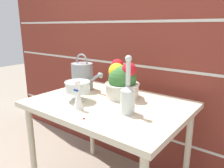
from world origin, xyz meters
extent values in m
cube|color=maroon|center=(0.00, 0.51, 1.10)|extent=(3.60, 0.08, 2.20)
cube|color=beige|center=(0.00, 0.47, 0.34)|extent=(3.53, 0.00, 0.02)
cube|color=beige|center=(0.00, 0.47, 0.92)|extent=(3.53, 0.00, 0.02)
cube|color=beige|center=(0.00, 0.47, 1.28)|extent=(3.53, 0.00, 0.02)
cube|color=beige|center=(0.00, 0.00, 0.72)|extent=(1.05, 0.77, 0.04)
cylinder|color=beige|center=(-0.46, -0.33, 0.35)|extent=(0.04, 0.04, 0.70)
cylinder|color=beige|center=(-0.46, 0.33, 0.35)|extent=(0.04, 0.04, 0.70)
cylinder|color=beige|center=(0.46, 0.33, 0.35)|extent=(0.04, 0.04, 0.70)
cylinder|color=gray|center=(-0.36, 0.11, 0.85)|extent=(0.17, 0.17, 0.22)
cylinder|color=gray|center=(-0.22, 0.11, 0.86)|extent=(0.14, 0.02, 0.09)
cone|color=gray|center=(-0.16, 0.11, 0.89)|extent=(0.05, 0.05, 0.06)
torus|color=gray|center=(-0.36, 0.11, 0.97)|extent=(0.13, 0.01, 0.13)
cylinder|color=silver|center=(-0.19, -0.10, 0.75)|extent=(0.09, 0.09, 0.01)
cylinder|color=silver|center=(-0.19, -0.10, 0.78)|extent=(0.03, 0.03, 0.05)
sphere|color=silver|center=(-0.19, -0.10, 0.78)|extent=(0.04, 0.04, 0.04)
cylinder|color=silver|center=(-0.19, -0.10, 0.84)|extent=(0.17, 0.17, 0.07)
torus|color=silver|center=(-0.19, -0.10, 0.87)|extent=(0.18, 0.18, 0.01)
cylinder|color=beige|center=(0.01, 0.14, 0.79)|extent=(0.24, 0.24, 0.10)
torus|color=beige|center=(0.01, 0.14, 0.84)|extent=(0.25, 0.25, 0.01)
sphere|color=#387033|center=(0.01, 0.14, 0.88)|extent=(0.20, 0.20, 0.20)
sphere|color=yellow|center=(-0.03, 0.13, 0.93)|extent=(0.12, 0.12, 0.12)
sphere|color=red|center=(-0.05, 0.17, 0.97)|extent=(0.09, 0.09, 0.09)
sphere|color=red|center=(0.07, 0.14, 0.95)|extent=(0.10, 0.10, 0.10)
cylinder|color=silver|center=(0.21, -0.08, 0.81)|extent=(0.09, 0.09, 0.14)
cone|color=silver|center=(0.21, -0.08, 0.90)|extent=(0.09, 0.09, 0.03)
cylinder|color=silver|center=(0.21, -0.08, 0.98)|extent=(0.03, 0.03, 0.14)
sphere|color=silver|center=(0.21, -0.08, 1.07)|extent=(0.04, 0.04, 0.04)
cone|color=white|center=(-0.07, -0.21, 0.80)|extent=(0.06, 0.06, 0.13)
cylinder|color=white|center=(-0.07, -0.21, 0.89)|extent=(0.03, 0.03, 0.04)
sphere|color=white|center=(-0.07, -0.21, 0.91)|extent=(0.04, 0.04, 0.04)
cube|color=#193399|center=(-0.07, -0.23, 0.86)|extent=(0.04, 0.01, 0.01)
sphere|color=red|center=(0.07, -0.31, 0.74)|extent=(0.01, 0.01, 0.01)
camera|label=1|loc=(0.88, -1.11, 1.24)|focal=35.00mm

